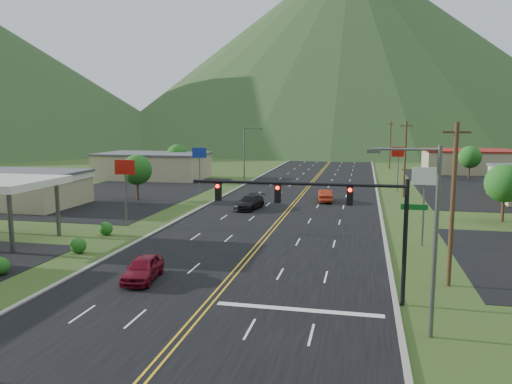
% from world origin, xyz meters
% --- Properties ---
extents(traffic_signal, '(13.10, 0.43, 7.00)m').
position_xyz_m(traffic_signal, '(6.48, 14.00, 5.33)').
color(traffic_signal, black).
rests_on(traffic_signal, ground).
extents(streetlight_east, '(3.28, 0.25, 9.00)m').
position_xyz_m(streetlight_east, '(11.18, 10.00, 5.18)').
color(streetlight_east, '#59595E').
rests_on(streetlight_east, ground).
extents(streetlight_west, '(3.28, 0.25, 9.00)m').
position_xyz_m(streetlight_west, '(-11.68, 70.00, 5.18)').
color(streetlight_west, '#59595E').
rests_on(streetlight_west, ground).
extents(building_west_mid, '(14.40, 10.40, 4.10)m').
position_xyz_m(building_west_mid, '(-32.00, 38.00, 2.27)').
color(building_west_mid, tan).
rests_on(building_west_mid, ground).
extents(building_west_far, '(18.40, 11.40, 4.50)m').
position_xyz_m(building_west_far, '(-28.00, 68.00, 2.26)').
color(building_west_far, tan).
rests_on(building_west_far, ground).
extents(building_east_far, '(16.40, 12.40, 4.50)m').
position_xyz_m(building_east_far, '(28.00, 90.00, 2.26)').
color(building_east_far, tan).
rests_on(building_east_far, ground).
extents(pole_sign_west_a, '(2.00, 0.18, 6.40)m').
position_xyz_m(pole_sign_west_a, '(-14.00, 30.00, 5.05)').
color(pole_sign_west_a, '#59595E').
rests_on(pole_sign_west_a, ground).
extents(pole_sign_west_b, '(2.00, 0.18, 6.40)m').
position_xyz_m(pole_sign_west_b, '(-14.00, 52.00, 5.05)').
color(pole_sign_west_b, '#59595E').
rests_on(pole_sign_west_b, ground).
extents(pole_sign_east_a, '(2.00, 0.18, 6.40)m').
position_xyz_m(pole_sign_east_a, '(13.00, 28.00, 5.05)').
color(pole_sign_east_a, '#59595E').
rests_on(pole_sign_east_a, ground).
extents(pole_sign_east_b, '(2.00, 0.18, 6.40)m').
position_xyz_m(pole_sign_east_b, '(13.00, 60.00, 5.05)').
color(pole_sign_east_b, '#59595E').
rests_on(pole_sign_east_b, ground).
extents(tree_west_a, '(3.84, 3.84, 5.82)m').
position_xyz_m(tree_west_a, '(-20.00, 45.00, 3.89)').
color(tree_west_a, '#382314').
rests_on(tree_west_a, ground).
extents(tree_west_b, '(3.84, 3.84, 5.82)m').
position_xyz_m(tree_west_b, '(-25.00, 72.00, 3.89)').
color(tree_west_b, '#382314').
rests_on(tree_west_b, ground).
extents(tree_east_a, '(3.84, 3.84, 5.82)m').
position_xyz_m(tree_east_a, '(22.00, 40.00, 3.89)').
color(tree_east_a, '#382314').
rests_on(tree_east_a, ground).
extents(tree_east_b, '(3.84, 3.84, 5.82)m').
position_xyz_m(tree_east_b, '(26.00, 78.00, 3.89)').
color(tree_east_b, '#382314').
rests_on(tree_east_b, ground).
extents(utility_pole_a, '(1.60, 0.28, 10.00)m').
position_xyz_m(utility_pole_a, '(13.50, 18.00, 5.13)').
color(utility_pole_a, '#382314').
rests_on(utility_pole_a, ground).
extents(utility_pole_b, '(1.60, 0.28, 10.00)m').
position_xyz_m(utility_pole_b, '(13.50, 55.00, 5.13)').
color(utility_pole_b, '#382314').
rests_on(utility_pole_b, ground).
extents(utility_pole_c, '(1.60, 0.28, 10.00)m').
position_xyz_m(utility_pole_c, '(13.50, 95.00, 5.13)').
color(utility_pole_c, '#382314').
rests_on(utility_pole_c, ground).
extents(utility_pole_d, '(1.60, 0.28, 10.00)m').
position_xyz_m(utility_pole_d, '(13.50, 135.00, 5.13)').
color(utility_pole_d, '#382314').
rests_on(utility_pole_d, ground).
extents(mountain_n, '(220.00, 220.00, 85.00)m').
position_xyz_m(mountain_n, '(0.00, 220.00, 42.50)').
color(mountain_n, '#233719').
rests_on(mountain_n, ground).
extents(car_red_near, '(2.30, 4.66, 1.53)m').
position_xyz_m(car_red_near, '(-5.31, 14.92, 0.76)').
color(car_red_near, maroon).
rests_on(car_red_near, ground).
extents(car_dark_mid, '(2.95, 5.60, 1.55)m').
position_xyz_m(car_dark_mid, '(-4.47, 41.36, 0.77)').
color(car_dark_mid, black).
rests_on(car_dark_mid, ground).
extents(car_red_far, '(2.14, 4.78, 1.52)m').
position_xyz_m(car_red_far, '(3.59, 48.52, 0.76)').
color(car_red_far, '#9C2711').
rests_on(car_red_far, ground).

